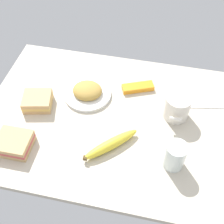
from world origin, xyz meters
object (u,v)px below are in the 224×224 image
at_px(plate_of_food, 87,92).
at_px(sandwich_side, 14,143).
at_px(coffee_mug_black, 177,107).
at_px(sandwich_main, 37,101).
at_px(glass_of_milk, 175,156).
at_px(banana, 111,144).
at_px(snack_bar, 138,87).
at_px(paper_napkin, 207,93).

bearing_deg(plate_of_food, sandwich_side, -121.49).
height_order(coffee_mug_black, sandwich_main, coffee_mug_black).
bearing_deg(plate_of_food, coffee_mug_black, -5.15).
relative_size(glass_of_milk, banana, 0.57).
distance_m(plate_of_food, coffee_mug_black, 0.33).
height_order(glass_of_milk, snack_bar, glass_of_milk).
distance_m(sandwich_side, glass_of_milk, 0.50).
relative_size(snack_bar, paper_napkin, 0.78).
height_order(coffee_mug_black, snack_bar, coffee_mug_black).
height_order(plate_of_food, coffee_mug_black, coffee_mug_black).
relative_size(sandwich_main, snack_bar, 0.98).
bearing_deg(banana, paper_napkin, 46.01).
relative_size(sandwich_side, banana, 0.65).
bearing_deg(glass_of_milk, paper_napkin, 73.09).
xyz_separation_m(glass_of_milk, snack_bar, (-0.15, 0.29, -0.03)).
bearing_deg(glass_of_milk, coffee_mug_black, 92.27).
distance_m(coffee_mug_black, glass_of_milk, 0.20).
bearing_deg(plate_of_food, snack_bar, 20.94).
distance_m(glass_of_milk, paper_napkin, 0.34).
distance_m(banana, snack_bar, 0.28).
xyz_separation_m(coffee_mug_black, snack_bar, (-0.15, 0.10, -0.04)).
distance_m(sandwich_main, paper_napkin, 0.62).
xyz_separation_m(banana, paper_napkin, (0.30, 0.31, -0.02)).
distance_m(sandwich_side, paper_napkin, 0.70).
distance_m(coffee_mug_black, sandwich_side, 0.55).
height_order(glass_of_milk, banana, glass_of_milk).
relative_size(sandwich_main, paper_napkin, 0.76).
bearing_deg(coffee_mug_black, sandwich_side, -153.76).
distance_m(sandwich_side, snack_bar, 0.48).
height_order(plate_of_food, sandwich_main, plate_of_food).
bearing_deg(sandwich_side, paper_napkin, 31.99).
relative_size(sandwich_side, glass_of_milk, 1.14).
bearing_deg(banana, glass_of_milk, -5.34).
bearing_deg(sandwich_main, paper_napkin, 17.82).
bearing_deg(sandwich_main, glass_of_milk, -15.61).
xyz_separation_m(coffee_mug_black, banana, (-0.19, -0.18, -0.03)).
xyz_separation_m(coffee_mug_black, sandwich_side, (-0.49, -0.24, -0.02)).
bearing_deg(sandwich_side, banana, 12.12).
bearing_deg(coffee_mug_black, glass_of_milk, -87.73).
bearing_deg(sandwich_side, glass_of_milk, 5.25).
relative_size(plate_of_food, sandwich_main, 1.52).
bearing_deg(paper_napkin, plate_of_food, -166.65).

